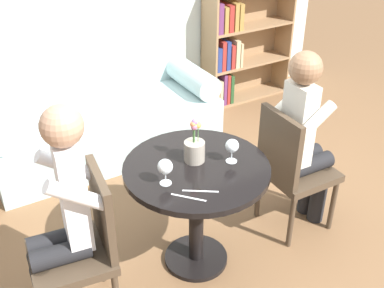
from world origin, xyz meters
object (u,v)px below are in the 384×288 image
chair_left (83,243)px  bookshelf_right (236,46)px  chair_right (291,166)px  wine_glass_right (232,147)px  couch (101,117)px  wine_glass_left (165,167)px  flower_vase (195,149)px  person_left (61,218)px  person_right (305,139)px

chair_left → bookshelf_right: bearing=136.6°
chair_right → wine_glass_right: 0.60m
couch → chair_left: (-0.70, -1.59, 0.18)m
bookshelf_right → chair_right: (-0.86, -1.86, -0.07)m
chair_right → wine_glass_left: 0.99m
bookshelf_right → chair_left: 2.93m
bookshelf_right → flower_vase: 2.36m
couch → chair_left: 1.75m
person_left → wine_glass_right: person_left is taller
chair_left → wine_glass_left: bearing=93.4°
wine_glass_right → flower_vase: flower_vase is taller
wine_glass_left → flower_vase: size_ratio=0.56×
chair_left → wine_glass_left: size_ratio=6.03×
person_left → person_right: 1.58m
bookshelf_right → wine_glass_left: 2.62m
bookshelf_right → person_right: person_right is taller
flower_vase → person_right: bearing=-6.3°
chair_left → wine_glass_right: chair_left is taller
person_left → flower_vase: person_left is taller
couch → person_left: 1.80m
couch → chair_left: bearing=-113.9°
bookshelf_right → chair_left: (-2.27, -1.86, -0.07)m
person_right → chair_left: bearing=91.1°
chair_left → chair_right: bearing=97.3°
chair_left → person_right: 1.50m
couch → wine_glass_right: 1.71m
chair_right → wine_glass_left: chair_right is taller
bookshelf_right → chair_right: bearing=-114.9°
couch → bookshelf_right: (1.57, 0.27, 0.26)m
couch → wine_glass_left: (-0.23, -1.62, 0.51)m
couch → flower_vase: bearing=-89.2°
bookshelf_right → person_right: (-0.78, -1.86, 0.11)m
wine_glass_left → flower_vase: flower_vase is taller
chair_left → chair_right: 1.40m
chair_left → wine_glass_left: chair_left is taller
couch → flower_vase: (0.02, -1.51, 0.49)m
wine_glass_right → bookshelf_right: bearing=54.1°
chair_left → flower_vase: flower_vase is taller
chair_right → person_left: (-1.49, 0.02, 0.19)m
bookshelf_right → chair_right: 2.05m
couch → flower_vase: size_ratio=7.11×
chair_left → person_right: size_ratio=0.71×
chair_left → person_right: bearing=97.2°
wine_glass_right → flower_vase: (-0.18, 0.12, -0.02)m
wine_glass_left → flower_vase: (0.25, 0.11, -0.02)m
couch → person_right: person_right is taller
wine_glass_left → flower_vase: bearing=24.7°
wine_glass_left → wine_glass_right: (0.42, -0.00, -0.00)m
chair_right → wine_glass_right: (-0.50, -0.03, 0.33)m
wine_glass_left → chair_left: bearing=176.1°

